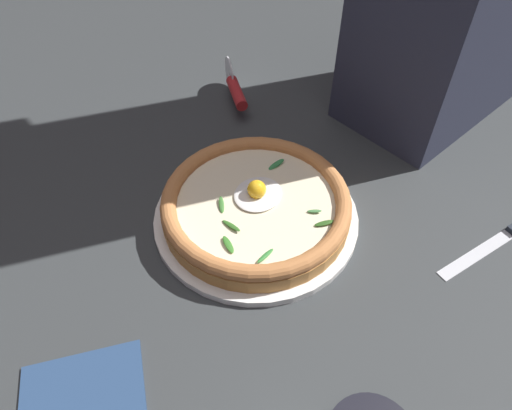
% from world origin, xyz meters
% --- Properties ---
extents(ground_plane, '(2.40, 2.40, 0.03)m').
position_xyz_m(ground_plane, '(0.00, 0.00, -0.01)').
color(ground_plane, '#333738').
rests_on(ground_plane, ground).
extents(pizza_plate, '(0.31, 0.31, 0.01)m').
position_xyz_m(pizza_plate, '(-0.03, -0.04, 0.01)').
color(pizza_plate, white).
rests_on(pizza_plate, ground).
extents(pizza, '(0.28, 0.28, 0.06)m').
position_xyz_m(pizza, '(-0.03, -0.04, 0.03)').
color(pizza, '#BA7C3C').
rests_on(pizza, pizza_plate).
extents(pizza_cutter, '(0.10, 0.12, 0.07)m').
position_xyz_m(pizza_cutter, '(-0.25, -0.26, 0.04)').
color(pizza_cutter, silver).
rests_on(pizza_cutter, ground).
extents(table_knife, '(0.22, 0.09, 0.01)m').
position_xyz_m(table_knife, '(-0.25, 0.28, 0.00)').
color(table_knife, silver).
rests_on(table_knife, ground).
extents(folded_napkin, '(0.17, 0.16, 0.01)m').
position_xyz_m(folded_napkin, '(0.30, -0.03, 0.00)').
color(folded_napkin, navy).
rests_on(folded_napkin, ground).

